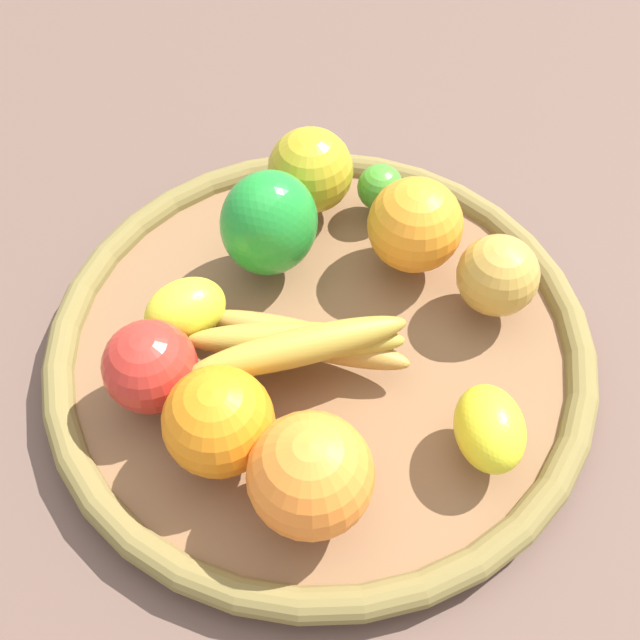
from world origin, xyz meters
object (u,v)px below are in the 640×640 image
object	(u,v)px
lemon_1	(489,429)
banana_bunch	(299,341)
orange_2	(218,422)
lemon_0	(185,311)
apple_1	(310,170)
apple_0	(498,276)
orange_0	(311,475)
lime_0	(380,187)
orange_1	(415,225)
apple_2	(150,367)
bell_pepper	(269,224)

from	to	relation	value
lemon_1	banana_bunch	world-z (taller)	banana_bunch
banana_bunch	orange_2	size ratio (longest dim) A/B	2.10
lemon_0	orange_2	size ratio (longest dim) A/B	0.85
apple_1	apple_0	xyz separation A→B (m)	(0.18, -0.00, -0.00)
banana_bunch	apple_0	distance (m)	0.16
orange_0	orange_2	size ratio (longest dim) A/B	1.09
lime_0	orange_1	world-z (taller)	orange_1
banana_bunch	orange_0	distance (m)	0.12
banana_bunch	orange_0	xyz separation A→B (m)	(0.08, -0.09, 0.02)
orange_1	banana_bunch	bearing A→B (deg)	-93.59
lemon_1	apple_2	size ratio (longest dim) A/B	0.96
orange_1	orange_2	distance (m)	0.23
apple_2	lemon_0	bearing A→B (deg)	110.11
lemon_1	orange_1	xyz separation A→B (m)	(-0.14, 0.12, 0.01)
bell_pepper	apple_0	xyz separation A→B (m)	(0.17, 0.07, -0.01)
lemon_0	apple_1	distance (m)	0.17
lemon_0	apple_2	bearing A→B (deg)	-69.89
lemon_0	apple_0	distance (m)	0.24
lemon_0	apple_2	size ratio (longest dim) A/B	0.95
bell_pepper	apple_2	xyz separation A→B (m)	(0.01, -0.15, -0.01)
orange_0	lime_0	bearing A→B (deg)	115.72
orange_2	apple_2	world-z (taller)	orange_2
bell_pepper	orange_2	size ratio (longest dim) A/B	1.20
apple_2	apple_0	bearing A→B (deg)	55.71
orange_2	apple_1	size ratio (longest dim) A/B	1.04
apple_1	bell_pepper	bearing A→B (deg)	-77.26
lime_0	orange_0	xyz separation A→B (m)	(0.12, -0.26, 0.02)
lime_0	apple_0	world-z (taller)	apple_0
bell_pepper	apple_2	distance (m)	0.15
lemon_1	lemon_0	world-z (taller)	same
banana_bunch	apple_1	world-z (taller)	apple_1
orange_0	lemon_0	bearing A→B (deg)	161.20
lemon_0	orange_1	bearing A→B (deg)	60.13
orange_1	bell_pepper	xyz separation A→B (m)	(-0.09, -0.07, 0.01)
orange_1	apple_2	bearing A→B (deg)	-108.67
bell_pepper	apple_1	size ratio (longest dim) A/B	1.24
apple_1	orange_1	bearing A→B (deg)	-0.14
orange_1	banana_bunch	world-z (taller)	orange_1
lemon_1	orange_1	world-z (taller)	orange_1
orange_2	apple_2	xyz separation A→B (m)	(-0.07, 0.01, -0.00)
lemon_0	apple_0	xyz separation A→B (m)	(0.17, 0.17, 0.01)
lime_0	apple_2	xyz separation A→B (m)	(-0.02, -0.26, 0.01)
lime_0	banana_bunch	world-z (taller)	banana_bunch
banana_bunch	orange_0	world-z (taller)	orange_0
lemon_1	bell_pepper	size ratio (longest dim) A/B	0.71
orange_0	orange_1	bearing A→B (deg)	106.88
banana_bunch	apple_2	world-z (taller)	apple_2
lemon_0	banana_bunch	size ratio (longest dim) A/B	0.40
bell_pepper	orange_2	world-z (taller)	bell_pepper
orange_1	orange_0	world-z (taller)	orange_0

